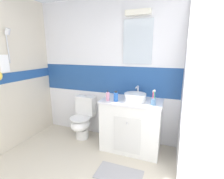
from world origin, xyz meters
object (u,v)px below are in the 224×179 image
(sink_basin, at_px, (135,97))
(toothbrush_cup, at_px, (153,101))
(mouthwash_bottle, at_px, (116,96))
(toilet, at_px, (83,119))
(soap_dispenser, at_px, (108,96))

(sink_basin, distance_m, toothbrush_cup, 0.34)
(mouthwash_bottle, bearing_deg, toilet, 165.47)
(toothbrush_cup, xyz_separation_m, soap_dispenser, (-0.70, -0.03, 0.01))
(toilet, height_order, toothbrush_cup, toothbrush_cup)
(toothbrush_cup, height_order, soap_dispenser, toothbrush_cup)
(sink_basin, bearing_deg, toothbrush_cup, -26.33)
(toilet, distance_m, soap_dispenser, 0.83)
(toilet, relative_size, mouthwash_bottle, 4.94)
(sink_basin, xyz_separation_m, toothbrush_cup, (0.30, -0.15, 0.00))
(toothbrush_cup, xyz_separation_m, mouthwash_bottle, (-0.57, -0.01, 0.02))
(sink_basin, relative_size, soap_dispenser, 2.30)
(toilet, bearing_deg, soap_dispenser, -18.46)
(sink_basin, bearing_deg, mouthwash_bottle, -148.52)
(toothbrush_cup, distance_m, mouthwash_bottle, 0.57)
(toothbrush_cup, relative_size, soap_dispenser, 1.33)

